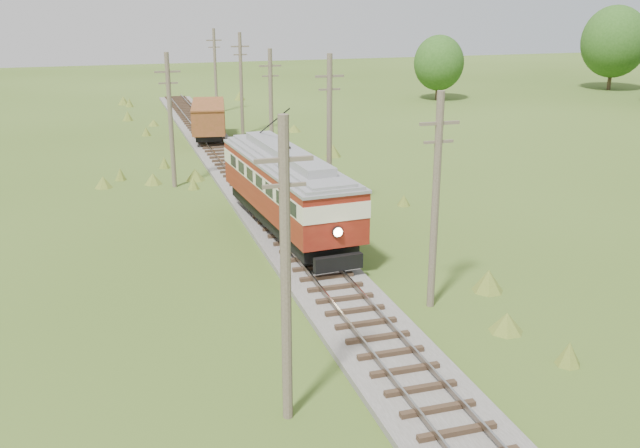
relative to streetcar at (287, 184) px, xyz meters
name	(u,v)px	position (x,y,z in m)	size (l,w,h in m)	color
railbed_main	(262,203)	(0.00, 5.92, -2.63)	(3.60, 96.00, 0.57)	#605B54
streetcar	(287,184)	(0.00, 0.00, 0.00)	(4.12, 13.66, 6.19)	black
gondola	(209,118)	(0.00, 26.32, -0.80)	(3.92, 8.50, 2.72)	black
gravel_pile	(274,147)	(4.12, 19.79, -2.24)	(3.47, 3.68, 1.26)	gray
utility_pole_r_2	(436,200)	(3.30, -10.08, 1.60)	(1.60, 0.30, 8.60)	brown
utility_pole_r_3	(329,135)	(3.20, 2.92, 1.80)	(1.60, 0.30, 9.00)	brown
utility_pole_r_4	(271,107)	(3.00, 15.92, 1.50)	(1.60, 0.30, 8.40)	brown
utility_pole_r_5	(241,83)	(3.40, 28.92, 1.75)	(1.60, 0.30, 8.90)	brown
utility_pole_r_6	(215,70)	(3.20, 41.92, 1.65)	(1.60, 0.30, 8.70)	brown
utility_pole_l_a	(286,272)	(-4.20, -16.08, 1.80)	(1.60, 0.30, 9.00)	brown
utility_pole_l_b	(171,119)	(-4.50, 11.92, 1.60)	(1.60, 0.30, 8.60)	brown
tree_right_5	(614,42)	(56.00, 45.92, 3.37)	(8.40, 8.40, 10.82)	#38281C
tree_mid_b	(439,63)	(30.00, 43.92, 1.50)	(5.88, 5.88, 7.57)	#38281C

